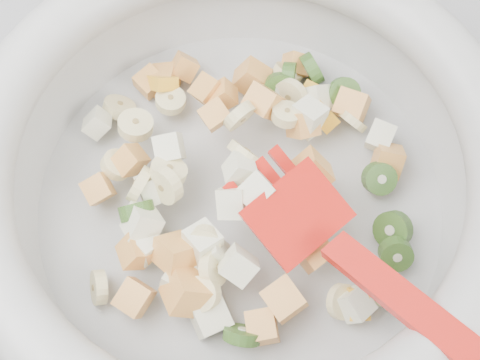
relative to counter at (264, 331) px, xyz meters
The scene contains 2 objects.
counter is the anchor object (origin of this frame).
mixing_bowl 0.51m from the counter, 121.13° to the right, with size 0.47×0.39×0.13m.
Camera 1 is at (0.10, 1.25, 1.37)m, focal length 50.00 mm.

